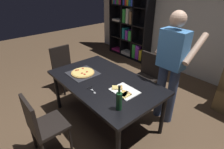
% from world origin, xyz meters
% --- Properties ---
extents(ground_plane, '(12.00, 12.00, 0.00)m').
position_xyz_m(ground_plane, '(0.00, 0.00, 0.00)').
color(ground_plane, brown).
extents(back_wall, '(6.40, 0.10, 2.80)m').
position_xyz_m(back_wall, '(0.00, 2.60, 1.40)').
color(back_wall, silver).
rests_on(back_wall, ground_plane).
extents(dining_table, '(1.74, 1.04, 0.75)m').
position_xyz_m(dining_table, '(0.00, 0.00, 0.68)').
color(dining_table, black).
rests_on(dining_table, ground_plane).
extents(chair_near_camera, '(0.42, 0.42, 0.90)m').
position_xyz_m(chair_near_camera, '(-0.00, -1.01, 0.51)').
color(chair_near_camera, black).
rests_on(chair_near_camera, ground_plane).
extents(chair_far_side, '(0.42, 0.42, 0.90)m').
position_xyz_m(chair_far_side, '(0.00, 1.01, 0.51)').
color(chair_far_side, black).
rests_on(chair_far_side, ground_plane).
extents(chair_left_end, '(0.42, 0.42, 0.90)m').
position_xyz_m(chair_left_end, '(-1.36, 0.00, 0.51)').
color(chair_left_end, black).
rests_on(chair_left_end, ground_plane).
extents(bookshelf, '(1.40, 0.35, 1.95)m').
position_xyz_m(bookshelf, '(-1.78, 2.38, 0.97)').
color(bookshelf, black).
rests_on(bookshelf, ground_plane).
extents(person_serving_pizza, '(0.55, 0.54, 1.75)m').
position_xyz_m(person_serving_pizza, '(0.60, 0.79, 1.00)').
color(person_serving_pizza, '#38476B').
rests_on(person_serving_pizza, ground_plane).
extents(pepperoni_pizza_on_tray, '(0.43, 0.43, 0.04)m').
position_xyz_m(pepperoni_pizza_on_tray, '(-0.40, -0.13, 0.77)').
color(pepperoni_pizza_on_tray, '#2D2D33').
rests_on(pepperoni_pizza_on_tray, dining_table).
extents(pizza_slices_on_towel, '(0.37, 0.30, 0.03)m').
position_xyz_m(pizza_slices_on_towel, '(0.41, 0.00, 0.76)').
color(pizza_slices_on_towel, white).
rests_on(pizza_slices_on_towel, dining_table).
extents(wine_bottle, '(0.07, 0.07, 0.32)m').
position_xyz_m(wine_bottle, '(0.63, -0.29, 0.87)').
color(wine_bottle, '#194723').
rests_on(wine_bottle, dining_table).
extents(kitchen_scissors, '(0.20, 0.09, 0.01)m').
position_xyz_m(kitchen_scissors, '(0.07, -0.29, 0.76)').
color(kitchen_scissors, silver).
rests_on(kitchen_scissors, dining_table).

